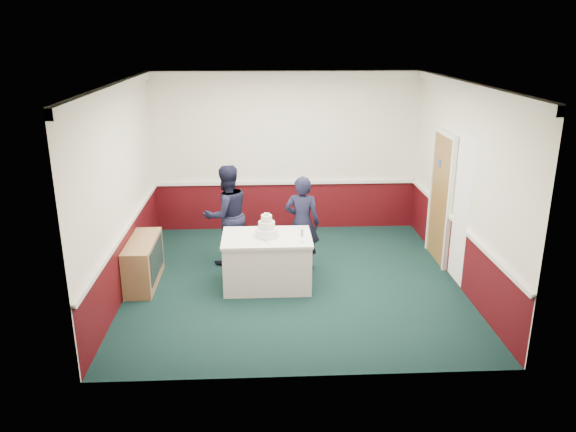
{
  "coord_description": "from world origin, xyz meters",
  "views": [
    {
      "loc": [
        -0.48,
        -7.89,
        3.68
      ],
      "look_at": [
        -0.09,
        -0.1,
        1.1
      ],
      "focal_mm": 35.0,
      "sensor_mm": 36.0,
      "label": 1
    }
  ],
  "objects_px": {
    "champagne_flute": "(302,233)",
    "person_woman": "(302,223)",
    "sideboard": "(144,262)",
    "person_man": "(227,215)",
    "wedding_cake": "(267,229)",
    "cake_knife": "(265,241)",
    "cake_table": "(267,261)"
  },
  "relations": [
    {
      "from": "cake_knife",
      "to": "champagne_flute",
      "type": "height_order",
      "value": "champagne_flute"
    },
    {
      "from": "sideboard",
      "to": "wedding_cake",
      "type": "distance_m",
      "value": 1.95
    },
    {
      "from": "sideboard",
      "to": "person_man",
      "type": "height_order",
      "value": "person_man"
    },
    {
      "from": "person_woman",
      "to": "cake_knife",
      "type": "bearing_deg",
      "value": 66.8
    },
    {
      "from": "wedding_cake",
      "to": "cake_knife",
      "type": "bearing_deg",
      "value": -98.53
    },
    {
      "from": "sideboard",
      "to": "champagne_flute",
      "type": "height_order",
      "value": "champagne_flute"
    },
    {
      "from": "sideboard",
      "to": "person_woman",
      "type": "bearing_deg",
      "value": 10.77
    },
    {
      "from": "cake_knife",
      "to": "person_man",
      "type": "xyz_separation_m",
      "value": [
        -0.61,
        1.12,
        0.04
      ]
    },
    {
      "from": "person_woman",
      "to": "cake_table",
      "type": "bearing_deg",
      "value": 60.35
    },
    {
      "from": "cake_table",
      "to": "champagne_flute",
      "type": "height_order",
      "value": "champagne_flute"
    },
    {
      "from": "cake_table",
      "to": "champagne_flute",
      "type": "relative_size",
      "value": 6.44
    },
    {
      "from": "sideboard",
      "to": "wedding_cake",
      "type": "xyz_separation_m",
      "value": [
        1.87,
        -0.15,
        0.55
      ]
    },
    {
      "from": "sideboard",
      "to": "person_man",
      "type": "distance_m",
      "value": 1.53
    },
    {
      "from": "sideboard",
      "to": "champagne_flute",
      "type": "xyz_separation_m",
      "value": [
        2.37,
        -0.43,
        0.58
      ]
    },
    {
      "from": "person_man",
      "to": "cake_knife",
      "type": "bearing_deg",
      "value": 90.53
    },
    {
      "from": "cake_table",
      "to": "champagne_flute",
      "type": "xyz_separation_m",
      "value": [
        0.5,
        -0.28,
        0.53
      ]
    },
    {
      "from": "cake_knife",
      "to": "person_man",
      "type": "distance_m",
      "value": 1.27
    },
    {
      "from": "cake_knife",
      "to": "champagne_flute",
      "type": "xyz_separation_m",
      "value": [
        0.53,
        -0.08,
        0.14
      ]
    },
    {
      "from": "person_woman",
      "to": "wedding_cake",
      "type": "bearing_deg",
      "value": 60.35
    },
    {
      "from": "cake_knife",
      "to": "champagne_flute",
      "type": "bearing_deg",
      "value": -31.09
    },
    {
      "from": "cake_table",
      "to": "wedding_cake",
      "type": "bearing_deg",
      "value": 90.0
    },
    {
      "from": "cake_knife",
      "to": "person_man",
      "type": "relative_size",
      "value": 0.13
    },
    {
      "from": "cake_knife",
      "to": "person_woman",
      "type": "height_order",
      "value": "person_woman"
    },
    {
      "from": "wedding_cake",
      "to": "sideboard",
      "type": "bearing_deg",
      "value": 175.35
    },
    {
      "from": "person_woman",
      "to": "champagne_flute",
      "type": "bearing_deg",
      "value": 98.66
    },
    {
      "from": "wedding_cake",
      "to": "person_woman",
      "type": "xyz_separation_m",
      "value": [
        0.57,
        0.62,
        -0.13
      ]
    },
    {
      "from": "cake_knife",
      "to": "champagne_flute",
      "type": "relative_size",
      "value": 1.07
    },
    {
      "from": "cake_table",
      "to": "cake_knife",
      "type": "distance_m",
      "value": 0.44
    },
    {
      "from": "champagne_flute",
      "to": "person_woman",
      "type": "relative_size",
      "value": 0.13
    },
    {
      "from": "sideboard",
      "to": "champagne_flute",
      "type": "distance_m",
      "value": 2.47
    },
    {
      "from": "wedding_cake",
      "to": "champagne_flute",
      "type": "bearing_deg",
      "value": -29.25
    },
    {
      "from": "champagne_flute",
      "to": "cake_table",
      "type": "bearing_deg",
      "value": 150.75
    }
  ]
}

